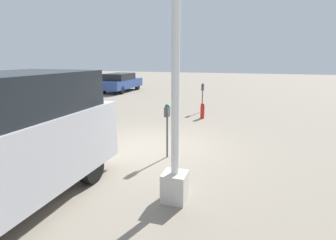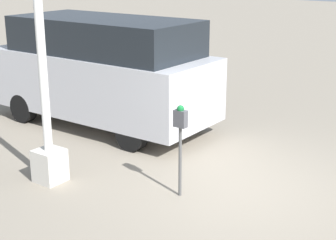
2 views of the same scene
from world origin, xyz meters
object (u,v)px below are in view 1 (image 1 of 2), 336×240
(parking_meter_far, at_px, (203,91))
(car_distant, at_px, (121,82))
(parking_meter_near, at_px, (167,118))
(lamp_post, at_px, (175,114))
(fire_hydrant, at_px, (202,111))

(parking_meter_far, height_order, car_distant, car_distant)
(parking_meter_near, height_order, car_distant, parking_meter_near)
(car_distant, bearing_deg, lamp_post, -149.09)
(lamp_post, bearing_deg, parking_meter_far, -173.27)
(car_distant, xyz_separation_m, fire_hydrant, (7.39, 7.82, -0.42))
(car_distant, bearing_deg, parking_meter_near, -147.66)
(parking_meter_far, relative_size, fire_hydrant, 2.05)
(parking_meter_far, height_order, lamp_post, lamp_post)
(car_distant, relative_size, fire_hydrant, 6.56)
(car_distant, height_order, fire_hydrant, car_distant)
(parking_meter_near, bearing_deg, car_distant, -147.43)
(parking_meter_near, height_order, fire_hydrant, parking_meter_near)
(parking_meter_far, bearing_deg, fire_hydrant, 11.06)
(parking_meter_near, xyz_separation_m, parking_meter_far, (-6.26, -0.18, -0.04))
(lamp_post, bearing_deg, fire_hydrant, -174.05)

